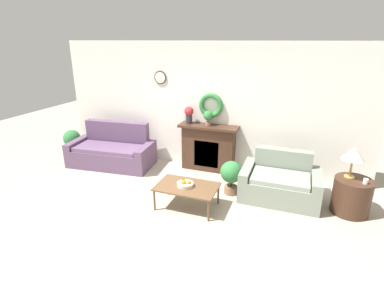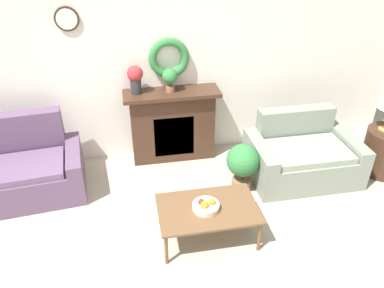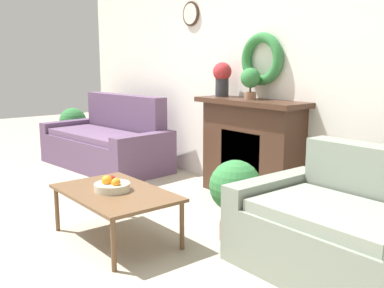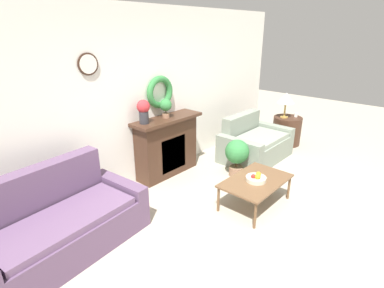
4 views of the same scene
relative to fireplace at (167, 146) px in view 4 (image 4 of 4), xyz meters
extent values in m
plane|color=#ADA38E|center=(-0.15, -2.15, -0.51)|extent=(16.00, 16.00, 0.00)
cube|color=white|center=(-0.15, 0.21, 0.84)|extent=(6.80, 0.06, 2.70)
cylinder|color=#382319|center=(-1.18, 0.16, 1.42)|extent=(0.28, 0.02, 0.28)
cylinder|color=white|center=(-1.18, 0.15, 1.42)|extent=(0.24, 0.01, 0.24)
torus|color=#337A3D|center=(0.00, 0.12, 0.89)|extent=(0.52, 0.10, 0.52)
cube|color=#42281C|center=(0.00, 0.01, -0.03)|extent=(1.12, 0.34, 0.96)
cube|color=black|center=(0.00, -0.15, -0.10)|extent=(0.54, 0.02, 0.58)
cube|color=orange|center=(0.00, -0.16, -0.17)|extent=(0.43, 0.01, 0.32)
cube|color=#42281C|center=(0.00, -0.03, 0.47)|extent=(1.26, 0.41, 0.05)
cube|color=#604766|center=(-2.12, -0.64, -0.31)|extent=(1.58, 0.83, 0.40)
cube|color=#604766|center=(-2.16, -0.20, -0.04)|extent=(1.53, 0.34, 0.94)
cube|color=#604766|center=(-1.29, -0.46, -0.24)|extent=(0.25, 0.89, 0.54)
cube|color=#6A4E70|center=(-2.12, -0.64, -0.07)|extent=(1.51, 0.77, 0.08)
cube|color=gray|center=(1.58, -0.89, -0.31)|extent=(1.02, 0.71, 0.40)
cube|color=gray|center=(1.59, -0.44, -0.10)|extent=(1.02, 0.20, 0.82)
cube|color=gray|center=(0.99, -0.79, -0.24)|extent=(0.17, 0.91, 0.54)
cube|color=gray|center=(2.18, -0.79, -0.24)|extent=(0.17, 0.91, 0.54)
cube|color=gray|center=(1.58, -0.89, -0.07)|extent=(0.98, 0.65, 0.08)
cube|color=brown|center=(0.13, -1.64, -0.13)|extent=(1.03, 0.65, 0.03)
cylinder|color=brown|center=(-0.34, -1.93, -0.33)|extent=(0.04, 0.04, 0.37)
cylinder|color=brown|center=(0.61, -1.93, -0.33)|extent=(0.04, 0.04, 0.37)
cylinder|color=brown|center=(-0.34, -1.35, -0.33)|extent=(0.04, 0.04, 0.37)
cylinder|color=brown|center=(0.61, -1.35, -0.33)|extent=(0.04, 0.04, 0.37)
cylinder|color=beige|center=(0.11, -1.65, -0.09)|extent=(0.28, 0.28, 0.06)
sphere|color=#B2231E|center=(0.07, -1.63, -0.04)|extent=(0.07, 0.07, 0.07)
sphere|color=orange|center=(0.09, -1.69, -0.03)|extent=(0.08, 0.08, 0.08)
sphere|color=orange|center=(0.17, -1.65, -0.04)|extent=(0.07, 0.07, 0.07)
cylinder|color=#42281C|center=(2.72, -0.87, -0.21)|extent=(0.59, 0.59, 0.60)
cylinder|color=#B28E42|center=(2.65, -0.81, 0.10)|extent=(0.16, 0.16, 0.02)
cylinder|color=#B28E42|center=(2.65, -0.81, 0.25)|extent=(0.04, 0.04, 0.29)
cone|color=silver|center=(2.65, -0.81, 0.51)|extent=(0.35, 0.35, 0.21)
cylinder|color=silver|center=(2.86, -0.98, 0.13)|extent=(0.08, 0.08, 0.08)
cylinder|color=#2D2D33|center=(-0.45, 0.01, 0.59)|extent=(0.14, 0.14, 0.19)
sphere|color=#B72D33|center=(-0.45, 0.01, 0.76)|extent=(0.20, 0.20, 0.20)
cylinder|color=#8E664C|center=(-0.02, -0.01, 0.54)|extent=(0.12, 0.12, 0.07)
cylinder|color=#4C3823|center=(-0.02, -0.01, 0.60)|extent=(0.02, 0.02, 0.05)
sphere|color=#337A3D|center=(-0.02, -0.01, 0.71)|extent=(0.20, 0.20, 0.20)
cylinder|color=#8E664C|center=(0.73, -0.93, -0.43)|extent=(0.24, 0.24, 0.16)
cylinder|color=#4C3823|center=(0.73, -0.93, -0.30)|extent=(0.04, 0.04, 0.11)
sphere|color=#337A3D|center=(0.73, -0.93, -0.07)|extent=(0.40, 0.40, 0.40)
camera|label=1|loc=(1.77, -5.84, 2.21)|focal=28.00mm
camera|label=2|loc=(-0.57, -4.50, 2.42)|focal=35.00mm
camera|label=3|loc=(3.11, -3.28, 0.88)|focal=42.00mm
camera|label=4|loc=(-3.21, -3.44, 1.84)|focal=28.00mm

